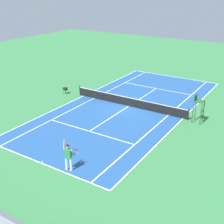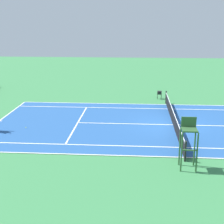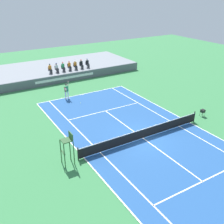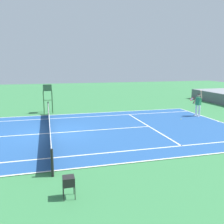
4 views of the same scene
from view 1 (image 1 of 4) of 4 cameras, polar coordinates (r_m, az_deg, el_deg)
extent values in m
plane|color=#387F47|center=(29.14, 3.17, 1.07)|extent=(80.00, 80.00, 0.00)
cube|color=#235193|center=(29.13, 3.17, 1.09)|extent=(10.98, 23.78, 0.02)
cube|color=white|center=(20.67, -13.45, -9.38)|extent=(10.98, 0.10, 0.01)
cube|color=white|center=(39.40, 11.74, 6.56)|extent=(10.98, 0.10, 0.01)
cube|color=white|center=(27.12, 13.33, -1.23)|extent=(0.10, 23.78, 0.01)
cube|color=white|center=(31.97, -5.45, 3.07)|extent=(0.10, 23.78, 0.01)
cube|color=white|center=(27.53, 10.64, -0.61)|extent=(0.10, 23.78, 0.01)
cube|color=white|center=(31.19, -3.43, 2.62)|extent=(0.10, 23.78, 0.01)
cube|color=white|center=(24.22, -4.29, -3.68)|extent=(8.22, 0.10, 0.01)
cube|color=white|center=(34.53, 8.40, 4.46)|extent=(8.22, 0.10, 0.01)
cube|color=white|center=(29.13, 3.17, 1.11)|extent=(0.10, 12.80, 0.01)
cube|color=white|center=(20.72, -13.25, -9.27)|extent=(0.10, 0.20, 0.01)
cube|color=white|center=(39.31, 11.69, 6.53)|extent=(0.10, 0.20, 0.01)
cylinder|color=black|center=(26.79, 14.33, -0.44)|extent=(0.10, 0.10, 1.07)
cylinder|color=black|center=(32.06, -6.12, 4.08)|extent=(0.10, 0.10, 1.07)
cube|color=black|center=(28.96, 3.19, 1.95)|extent=(11.78, 0.02, 0.84)
cube|color=white|center=(28.81, 3.21, 2.73)|extent=(11.78, 0.03, 0.06)
cylinder|color=white|center=(19.47, -8.65, -9.63)|extent=(0.15, 0.15, 0.92)
cylinder|color=white|center=(19.34, -7.80, -9.83)|extent=(0.15, 0.15, 0.92)
cube|color=white|center=(19.74, -8.49, -10.55)|extent=(0.18, 0.30, 0.10)
cube|color=white|center=(19.60, -7.65, -10.75)|extent=(0.18, 0.30, 0.10)
cube|color=#2D8C51|center=(19.00, -8.36, -7.80)|extent=(0.44, 0.32, 0.60)
sphere|color=tan|center=(18.77, -8.44, -6.57)|extent=(0.22, 0.22, 0.22)
cylinder|color=black|center=(18.73, -8.45, -6.33)|extent=(0.21, 0.21, 0.06)
cylinder|color=tan|center=(18.86, -9.11, -6.15)|extent=(0.13, 0.23, 0.61)
cylinder|color=tan|center=(18.96, -7.52, -7.76)|extent=(0.16, 0.34, 0.56)
cylinder|color=black|center=(19.10, -7.22, -7.95)|extent=(0.08, 0.19, 0.25)
torus|color=red|center=(19.09, -6.93, -7.05)|extent=(0.34, 0.25, 0.26)
cylinder|color=silver|center=(19.09, -6.93, -7.05)|extent=(0.30, 0.21, 0.22)
sphere|color=#D1E533|center=(21.30, -6.44, -7.75)|extent=(0.07, 0.07, 0.07)
cylinder|color=#2D562D|center=(26.66, 17.00, 0.11)|extent=(0.07, 0.07, 1.90)
cylinder|color=#2D562D|center=(26.04, 16.56, -0.40)|extent=(0.07, 0.07, 1.90)
cylinder|color=#2D562D|center=(26.83, 15.57, 0.42)|extent=(0.07, 0.07, 1.90)
cylinder|color=#2D562D|center=(26.20, 15.11, -0.08)|extent=(0.07, 0.07, 1.90)
cube|color=#2D562D|center=(26.08, 16.29, 2.00)|extent=(0.70, 0.70, 0.06)
cube|color=#2D562D|center=(26.07, 15.63, 2.71)|extent=(0.06, 0.70, 0.48)
cube|color=#2D562D|center=(26.32, 16.73, 0.06)|extent=(0.10, 0.70, 0.04)
cube|color=black|center=(32.74, -8.89, 4.38)|extent=(0.36, 0.36, 0.28)
cylinder|color=black|center=(32.87, -8.43, 3.84)|extent=(0.02, 0.02, 0.42)
cylinder|color=black|center=(33.08, -8.88, 3.93)|extent=(0.02, 0.02, 0.42)
cylinder|color=black|center=(32.63, -8.82, 3.67)|extent=(0.02, 0.02, 0.42)
cylinder|color=black|center=(32.84, -9.27, 3.77)|extent=(0.02, 0.02, 0.42)
ellipsoid|color=#D1E533|center=(32.72, -8.90, 4.51)|extent=(0.30, 0.30, 0.12)
camera|label=2|loc=(23.24, 53.50, 3.69)|focal=54.29mm
camera|label=3|loc=(38.79, 33.31, 20.47)|focal=42.53mm
camera|label=4|loc=(37.16, -17.23, 11.49)|focal=39.50mm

